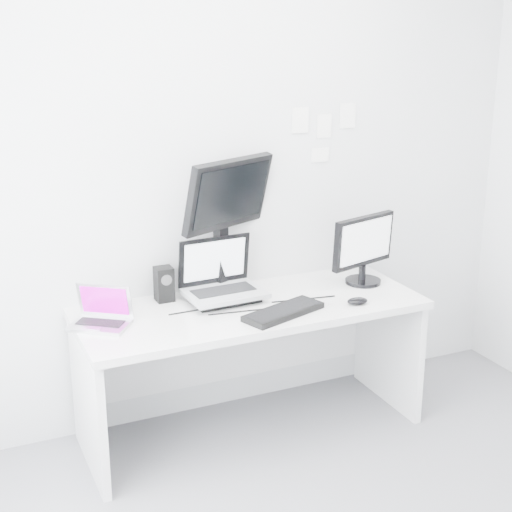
{
  "coord_description": "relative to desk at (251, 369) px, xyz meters",
  "views": [
    {
      "loc": [
        -1.47,
        -2.08,
        2.13
      ],
      "look_at": [
        0.02,
        1.23,
        1.0
      ],
      "focal_mm": 52.69,
      "sensor_mm": 36.0,
      "label": 1
    }
  ],
  "objects": [
    {
      "name": "wall_note_3",
      "position": [
        0.58,
        0.34,
        1.05
      ],
      "size": [
        0.11,
        0.0,
        0.08
      ],
      "primitive_type": "cube",
      "color": "white",
      "rests_on": "back_wall"
    },
    {
      "name": "mouse",
      "position": [
        0.51,
        -0.22,
        0.38
      ],
      "size": [
        0.12,
        0.09,
        0.04
      ],
      "primitive_type": "ellipsoid",
      "rotation": [
        0.0,
        0.0,
        -0.15
      ],
      "color": "black",
      "rests_on": "desk"
    },
    {
      "name": "wall_note_2",
      "position": [
        0.75,
        0.34,
        1.26
      ],
      "size": [
        0.1,
        0.0,
        0.14
      ],
      "primitive_type": "cube",
      "color": "white",
      "rests_on": "back_wall"
    },
    {
      "name": "macbook",
      "position": [
        -0.78,
        0.03,
        0.47
      ],
      "size": [
        0.34,
        0.33,
        0.21
      ],
      "primitive_type": "cube",
      "rotation": [
        0.0,
        0.0,
        -0.63
      ],
      "color": "#AAAAAF",
      "rests_on": "desk"
    },
    {
      "name": "rear_monitor",
      "position": [
        -0.04,
        0.24,
        0.74
      ],
      "size": [
        0.59,
        0.41,
        0.76
      ],
      "primitive_type": "cube",
      "rotation": [
        0.0,
        0.0,
        0.43
      ],
      "color": "black",
      "rests_on": "desk"
    },
    {
      "name": "wall_note_1",
      "position": [
        0.6,
        0.34,
        1.22
      ],
      "size": [
        0.09,
        0.0,
        0.13
      ],
      "primitive_type": "cube",
      "color": "white",
      "rests_on": "back_wall"
    },
    {
      "name": "dell_laptop",
      "position": [
        -0.1,
        0.11,
        0.53
      ],
      "size": [
        0.41,
        0.33,
        0.33
      ],
      "primitive_type": "cube",
      "rotation": [
        0.0,
        0.0,
        0.04
      ],
      "color": "#9EA0A4",
      "rests_on": "desk"
    },
    {
      "name": "keyboard",
      "position": [
        0.09,
        -0.19,
        0.38
      ],
      "size": [
        0.47,
        0.29,
        0.03
      ],
      "primitive_type": "cube",
      "rotation": [
        0.0,
        0.0,
        0.33
      ],
      "color": "black",
      "rests_on": "desk"
    },
    {
      "name": "samsung_monitor",
      "position": [
        0.72,
        0.06,
        0.57
      ],
      "size": [
        0.48,
        0.31,
        0.4
      ],
      "primitive_type": "cube",
      "rotation": [
        0.0,
        0.0,
        0.28
      ],
      "color": "black",
      "rests_on": "desk"
    },
    {
      "name": "wall_note_0",
      "position": [
        0.45,
        0.34,
        1.26
      ],
      "size": [
        0.1,
        0.0,
        0.14
      ],
      "primitive_type": "cube",
      "color": "white",
      "rests_on": "back_wall"
    },
    {
      "name": "back_wall",
      "position": [
        0.0,
        0.35,
        0.99
      ],
      "size": [
        3.6,
        0.0,
        3.6
      ],
      "primitive_type": "plane",
      "rotation": [
        1.57,
        0.0,
        0.0
      ],
      "color": "silver",
      "rests_on": "ground"
    },
    {
      "name": "speaker",
      "position": [
        -0.39,
        0.25,
        0.46
      ],
      "size": [
        0.1,
        0.1,
        0.18
      ],
      "primitive_type": "cube",
      "rotation": [
        0.0,
        0.0,
        0.12
      ],
      "color": "black",
      "rests_on": "desk"
    },
    {
      "name": "desk",
      "position": [
        0.0,
        0.0,
        0.0
      ],
      "size": [
        1.8,
        0.7,
        0.73
      ],
      "primitive_type": "cube",
      "color": "silver",
      "rests_on": "ground"
    }
  ]
}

